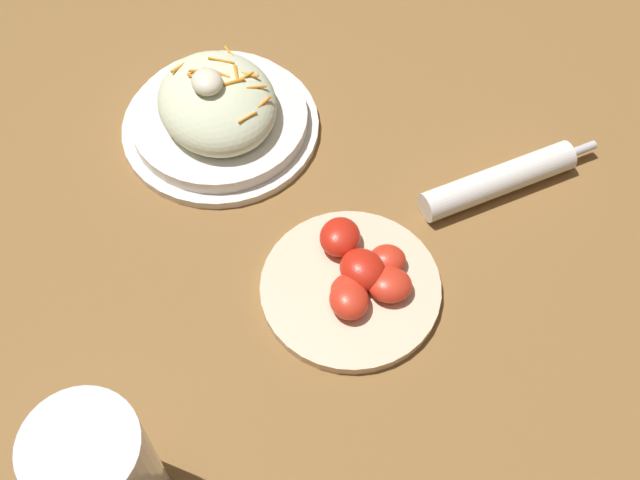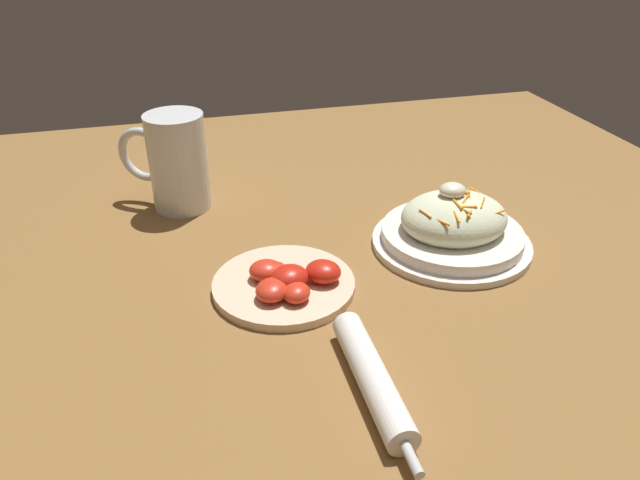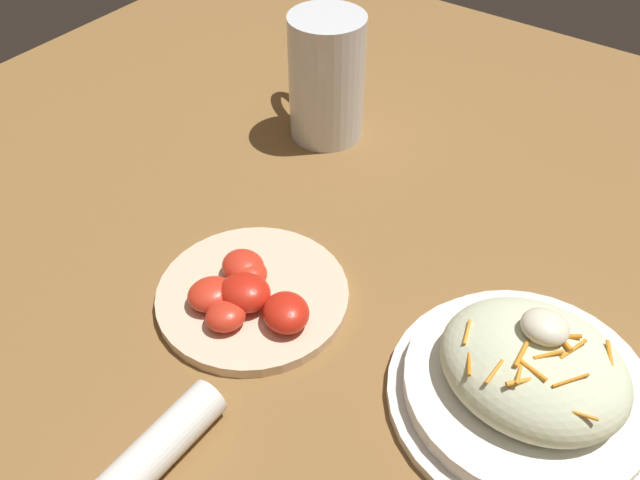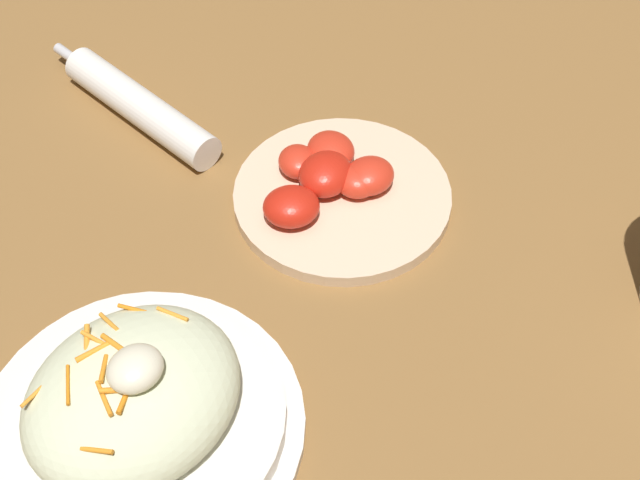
# 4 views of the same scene
# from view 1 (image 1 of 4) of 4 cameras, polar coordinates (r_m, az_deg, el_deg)

# --- Properties ---
(ground_plane) EXTENTS (1.43, 1.43, 0.00)m
(ground_plane) POSITION_cam_1_polar(r_m,az_deg,el_deg) (0.89, -1.60, 1.03)
(ground_plane) COLOR olive
(salad_plate) EXTENTS (0.23, 0.23, 0.10)m
(salad_plate) POSITION_cam_1_polar(r_m,az_deg,el_deg) (0.96, -7.16, 8.94)
(salad_plate) COLOR white
(salad_plate) RESTS_ON ground_plane
(napkin_roll) EXTENTS (0.04, 0.22, 0.03)m
(napkin_roll) POSITION_cam_1_polar(r_m,az_deg,el_deg) (0.93, 12.53, 4.13)
(napkin_roll) COLOR white
(napkin_roll) RESTS_ON ground_plane
(tomato_plate) EXTENTS (0.19, 0.19, 0.04)m
(tomato_plate) POSITION_cam_1_polar(r_m,az_deg,el_deg) (0.84, 2.46, -2.95)
(tomato_plate) COLOR beige
(tomato_plate) RESTS_ON ground_plane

